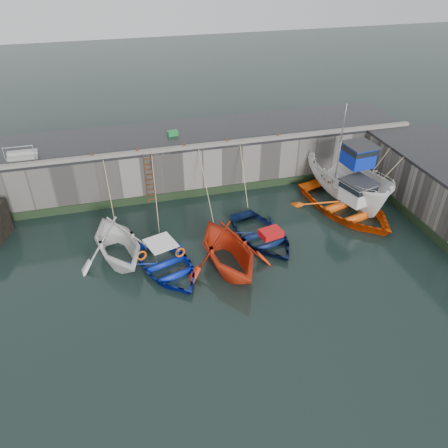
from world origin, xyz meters
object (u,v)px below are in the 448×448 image
object	(u,v)px
bollard_a	(92,156)
boat_far_white	(347,181)
bollard_e	(278,136)
fish_crate	(173,133)
bollard_b	(137,151)
bollard_c	(184,146)
ladder	(150,179)
boat_near_blue	(167,269)
boat_near_white	(119,258)
boat_near_blacktrim	(227,266)
boat_near_navy	(262,239)
boat_far_orange	(347,205)
bollard_d	(227,142)

from	to	relation	value
bollard_a	boat_far_white	bearing A→B (deg)	-11.19
boat_far_white	bollard_e	size ratio (longest dim) A/B	27.61
boat_far_white	fish_crate	world-z (taller)	boat_far_white
bollard_b	bollard_a	bearing A→B (deg)	180.00
bollard_b	bollard_c	bearing A→B (deg)	0.00
ladder	boat_near_blue	world-z (taller)	ladder
boat_near_white	bollard_e	xyz separation A→B (m)	(10.29, 5.29, 3.30)
fish_crate	boat_near_blue	bearing A→B (deg)	-111.22
bollard_c	boat_near_blacktrim	bearing A→B (deg)	-85.19
bollard_a	bollard_e	distance (m)	11.00
ladder	bollard_c	size ratio (longest dim) A/B	11.43
boat_near_blacktrim	boat_near_navy	xyz separation A→B (m)	(2.37, 1.70, 0.00)
boat_near_blue	boat_far_orange	bearing A→B (deg)	-4.84
boat_far_white	bollard_e	distance (m)	4.99
boat_near_navy	boat_near_blue	bearing A→B (deg)	179.83
bollard_b	bollard_e	world-z (taller)	same
boat_far_orange	bollard_a	xyz separation A→B (m)	(-13.85, 4.31, 2.86)
fish_crate	bollard_a	bearing A→B (deg)	-165.49
bollard_d	bollard_a	bearing A→B (deg)	180.00
boat_far_white	fish_crate	size ratio (longest dim) A/B	12.44
ladder	boat_near_navy	distance (m)	7.58
boat_far_orange	bollard_e	bearing A→B (deg)	107.93
boat_near_white	boat_near_blacktrim	size ratio (longest dim) A/B	0.94
boat_near_blue	ladder	bearing A→B (deg)	71.49
bollard_d	bollard_b	bearing A→B (deg)	180.00
boat_near_white	bollard_c	size ratio (longest dim) A/B	17.43
boat_near_blacktrim	bollard_a	distance (m)	9.92
boat_near_white	bollard_d	xyz separation A→B (m)	(7.09, 5.29, 3.30)
bollard_c	boat_near_navy	bearing A→B (deg)	-62.00
fish_crate	bollard_c	world-z (taller)	fish_crate
boat_near_blue	bollard_e	xyz separation A→B (m)	(8.09, 6.82, 3.30)
boat_near_navy	bollard_e	world-z (taller)	bollard_e
fish_crate	boat_near_navy	bearing A→B (deg)	-75.61
boat_near_navy	bollard_e	bearing A→B (deg)	50.50
boat_near_white	bollard_e	size ratio (longest dim) A/B	17.43
bollard_c	bollard_d	world-z (taller)	same
boat_near_blue	bollard_b	bearing A→B (deg)	75.72
boat_near_navy	bollard_b	size ratio (longest dim) A/B	17.41
fish_crate	bollard_a	xyz separation A→B (m)	(-4.86, -2.11, -0.01)
bollard_c	fish_crate	bearing A→B (deg)	99.08
bollard_b	boat_far_orange	bearing A→B (deg)	-20.81
boat_near_blacktrim	bollard_e	world-z (taller)	bollard_e
bollard_b	bollard_e	size ratio (longest dim) A/B	1.00
ladder	boat_near_blue	bearing A→B (deg)	-90.76
ladder	bollard_c	xyz separation A→B (m)	(2.20, 0.34, 1.71)
ladder	boat_near_blacktrim	bearing A→B (deg)	-68.06
ladder	bollard_c	world-z (taller)	bollard_c
ladder	boat_far_white	size ratio (longest dim) A/B	0.41
boat_far_white	bollard_a	distance (m)	14.93
boat_near_white	boat_near_navy	size ratio (longest dim) A/B	1.00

